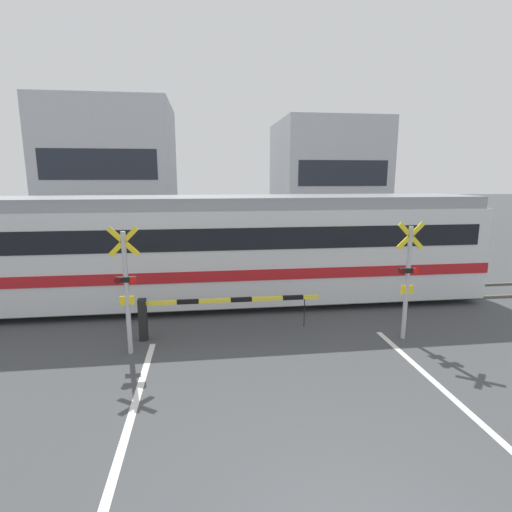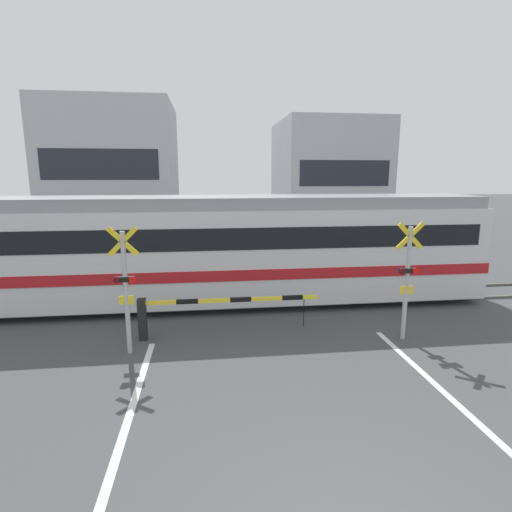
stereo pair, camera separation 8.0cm
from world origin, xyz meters
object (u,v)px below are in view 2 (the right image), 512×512
Objects in this scene: commuter_train at (141,249)px; crossing_barrier_near at (195,308)px; crossing_barrier_far at (290,257)px; crossing_signal_left at (126,285)px; crossing_signal_right at (407,276)px; pedestrian at (212,247)px.

crossing_barrier_near is (1.71, -2.82, -1.07)m from commuter_train.
commuter_train reaches higher than crossing_barrier_near.
crossing_barrier_near is 1.00× the size of crossing_barrier_far.
crossing_barrier_far is at bearing 58.21° from crossing_barrier_near.
crossing_signal_left is (-5.25, -6.79, 0.87)m from crossing_barrier_far.
crossing_signal_right is (6.96, -3.56, -0.20)m from commuter_train.
pedestrian is (-3.17, 1.67, 0.19)m from crossing_barrier_far.
commuter_train is 4.71× the size of crossing_barrier_far.
crossing_barrier_near is 7.11m from crossing_barrier_far.
commuter_train is 3.46m from crossing_barrier_near.
crossing_barrier_near is 5.38m from crossing_signal_right.
crossing_barrier_near is at bearing 171.94° from crossing_signal_right.
pedestrian is (0.58, 7.71, 0.19)m from crossing_barrier_near.
commuter_train reaches higher than crossing_signal_right.
crossing_barrier_near is at bearing -121.79° from crossing_barrier_far.
commuter_train is 3.57m from crossing_signal_left.
crossing_barrier_near is 1.89m from crossing_signal_left.
crossing_signal_right reaches higher than crossing_barrier_far.
crossing_barrier_far is 1.54× the size of crossing_signal_left.
crossing_signal_left is at bearing -127.73° from crossing_barrier_far.
pedestrian is at bearing 118.92° from crossing_signal_right.
crossing_signal_right is at bearing -8.06° from crossing_barrier_near.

